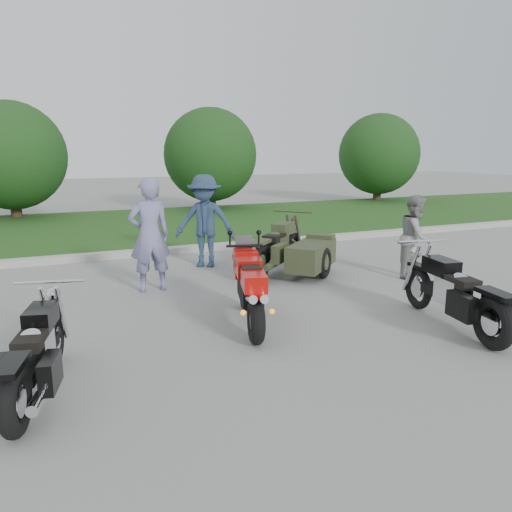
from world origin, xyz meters
name	(u,v)px	position (x,y,z in m)	size (l,w,h in m)	color
ground	(255,347)	(0.00, 0.00, 0.00)	(80.00, 80.00, 0.00)	gray
curb	(151,252)	(0.00, 6.00, 0.07)	(60.00, 0.30, 0.15)	#AFADA5
grass_strip	(122,227)	(0.00, 10.15, 0.07)	(60.00, 8.00, 0.14)	#306321
tree_mid_left	(11,156)	(-3.00, 13.50, 2.19)	(3.60, 3.60, 4.00)	#3F2B1C
tree_mid_right	(210,155)	(4.00, 13.50, 2.19)	(3.60, 3.60, 4.00)	#3F2B1C
tree_far_right	(379,154)	(12.00, 13.50, 2.19)	(3.60, 3.60, 4.00)	#3F2B1C
sportbike_red	(250,287)	(0.25, 0.74, 0.56)	(0.76, 1.97, 0.96)	black
cruiser_left	(35,358)	(-2.45, -0.32, 0.42)	(0.65, 2.08, 0.81)	black
cruiser_right	(457,297)	(2.76, -0.50, 0.46)	(0.56, 2.31, 0.89)	black
cruiser_sidecar	(296,253)	(2.18, 3.00, 0.44)	(2.10, 2.16, 0.94)	black
person_stripe	(150,235)	(-0.61, 3.05, 0.97)	(0.71, 0.46, 1.94)	#7C7CA8
person_grey	(416,236)	(4.19, 2.00, 0.78)	(0.76, 0.59, 1.57)	gray
person_denim	(205,221)	(0.81, 4.42, 0.95)	(1.23, 0.71, 1.90)	navy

